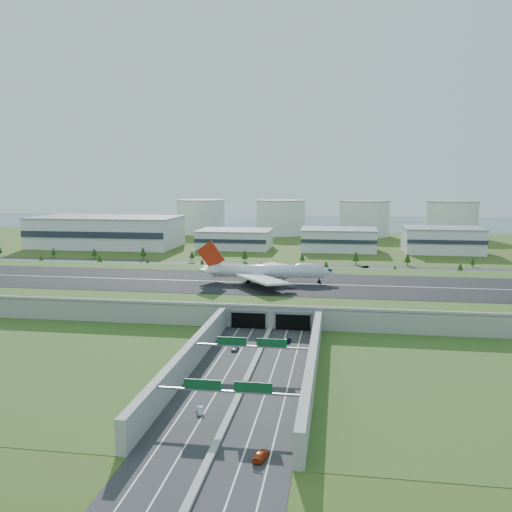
# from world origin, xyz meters

# --- Properties ---
(ground) EXTENTS (1200.00, 1200.00, 0.00)m
(ground) POSITION_xyz_m (0.00, 0.00, 0.00)
(ground) COLOR #39531A
(ground) RESTS_ON ground
(airfield_deck) EXTENTS (520.00, 100.00, 9.20)m
(airfield_deck) POSITION_xyz_m (0.00, -0.09, 4.12)
(airfield_deck) COLOR gray
(airfield_deck) RESTS_ON ground
(underpass_road) EXTENTS (38.80, 120.40, 8.00)m
(underpass_road) POSITION_xyz_m (0.00, -99.42, 3.43)
(underpass_road) COLOR #28282B
(underpass_road) RESTS_ON ground
(sign_gantry_near) EXTENTS (38.70, 0.70, 9.80)m
(sign_gantry_near) POSITION_xyz_m (0.00, -95.04, 6.95)
(sign_gantry_near) COLOR gray
(sign_gantry_near) RESTS_ON ground
(sign_gantry_far) EXTENTS (38.70, 0.70, 9.80)m
(sign_gantry_far) POSITION_xyz_m (0.00, -130.04, 6.95)
(sign_gantry_far) COLOR gray
(sign_gantry_far) RESTS_ON ground
(north_expressway) EXTENTS (560.00, 36.00, 0.12)m
(north_expressway) POSITION_xyz_m (0.00, 95.00, 0.06)
(north_expressway) COLOR #28282B
(north_expressway) RESTS_ON ground
(tree_row) EXTENTS (503.21, 48.72, 8.46)m
(tree_row) POSITION_xyz_m (-6.92, 95.38, 4.67)
(tree_row) COLOR #3D2819
(tree_row) RESTS_ON ground
(hangar_west) EXTENTS (120.00, 60.00, 25.00)m
(hangar_west) POSITION_xyz_m (-170.00, 185.00, 12.50)
(hangar_west) COLOR silver
(hangar_west) RESTS_ON ground
(hangar_mid_a) EXTENTS (58.00, 42.00, 15.00)m
(hangar_mid_a) POSITION_xyz_m (-60.00, 190.00, 7.50)
(hangar_mid_a) COLOR silver
(hangar_mid_a) RESTS_ON ground
(hangar_mid_b) EXTENTS (58.00, 42.00, 17.00)m
(hangar_mid_b) POSITION_xyz_m (25.00, 190.00, 8.50)
(hangar_mid_b) COLOR silver
(hangar_mid_b) RESTS_ON ground
(hangar_mid_c) EXTENTS (58.00, 42.00, 19.00)m
(hangar_mid_c) POSITION_xyz_m (105.00, 190.00, 9.50)
(hangar_mid_c) COLOR silver
(hangar_mid_c) RESTS_ON ground
(fuel_tank_a) EXTENTS (50.00, 50.00, 35.00)m
(fuel_tank_a) POSITION_xyz_m (-120.00, 310.00, 17.50)
(fuel_tank_a) COLOR silver
(fuel_tank_a) RESTS_ON ground
(fuel_tank_b) EXTENTS (50.00, 50.00, 35.00)m
(fuel_tank_b) POSITION_xyz_m (-35.00, 310.00, 17.50)
(fuel_tank_b) COLOR silver
(fuel_tank_b) RESTS_ON ground
(fuel_tank_c) EXTENTS (50.00, 50.00, 35.00)m
(fuel_tank_c) POSITION_xyz_m (50.00, 310.00, 17.50)
(fuel_tank_c) COLOR silver
(fuel_tank_c) RESTS_ON ground
(fuel_tank_d) EXTENTS (50.00, 50.00, 35.00)m
(fuel_tank_d) POSITION_xyz_m (135.00, 310.00, 17.50)
(fuel_tank_d) COLOR silver
(fuel_tank_d) RESTS_ON ground
(bay_water) EXTENTS (1200.00, 260.00, 0.06)m
(bay_water) POSITION_xyz_m (0.00, 480.00, 0.03)
(bay_water) COLOR #355366
(bay_water) RESTS_ON ground
(boeing_747) EXTENTS (65.32, 61.50, 20.20)m
(boeing_747) POSITION_xyz_m (-8.15, 0.62, 13.74)
(boeing_747) COLOR white
(boeing_747) RESTS_ON airfield_deck
(car_0) EXTENTS (2.12, 4.84, 1.62)m
(car_0) POSITION_xyz_m (-8.40, -77.62, 0.93)
(car_0) COLOR #B0B1B5
(car_0) RESTS_ON ground
(car_1) EXTENTS (2.82, 4.51, 1.40)m
(car_1) POSITION_xyz_m (-7.46, -127.18, 0.82)
(car_1) COLOR silver
(car_1) RESTS_ON ground
(car_2) EXTENTS (2.39, 4.80, 1.31)m
(car_2) POSITION_xyz_m (7.90, -65.68, 0.77)
(car_2) COLOR #0C153D
(car_2) RESTS_ON ground
(car_3) EXTENTS (3.51, 6.01, 1.64)m
(car_3) POSITION_xyz_m (10.27, -146.54, 0.94)
(car_3) COLOR #B03910
(car_3) RESTS_ON ground
(car_4) EXTENTS (4.48, 2.87, 1.42)m
(car_4) POSITION_xyz_m (-143.60, 87.35, 0.83)
(car_4) COLOR #57565B
(car_4) RESTS_ON ground
(car_5) EXTENTS (4.85, 2.94, 1.51)m
(car_5) POSITION_xyz_m (42.41, 103.03, 0.87)
(car_5) COLOR black
(car_5) RESTS_ON ground
(car_7) EXTENTS (4.92, 2.02, 1.42)m
(car_7) POSITION_xyz_m (-73.21, 102.21, 0.83)
(car_7) COLOR white
(car_7) RESTS_ON ground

